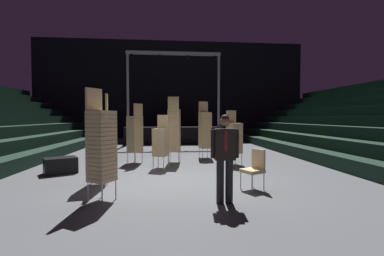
% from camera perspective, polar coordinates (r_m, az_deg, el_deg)
% --- Properties ---
extents(ground_plane, '(22.00, 30.00, 0.10)m').
position_cam_1_polar(ground_plane, '(7.35, -1.82, -11.54)').
color(ground_plane, '#515459').
extents(arena_end_wall, '(22.00, 0.30, 8.00)m').
position_cam_1_polar(arena_end_wall, '(22.25, -4.27, 8.19)').
color(arena_end_wall, black).
rests_on(arena_end_wall, ground_plane).
extents(stage_riser, '(6.21, 2.77, 5.82)m').
position_cam_1_polar(stage_riser, '(17.92, -3.97, -1.10)').
color(stage_riser, black).
rests_on(stage_riser, ground_plane).
extents(man_with_tie, '(0.57, 0.24, 1.76)m').
position_cam_1_polar(man_with_tie, '(5.30, 7.08, -5.37)').
color(man_with_tie, black).
rests_on(man_with_tie, ground_plane).
extents(chair_stack_front_left, '(0.51, 0.51, 2.48)m').
position_cam_1_polar(chair_stack_front_left, '(10.07, -3.85, -0.40)').
color(chair_stack_front_left, '#B2B5BA').
rests_on(chair_stack_front_left, ground_plane).
extents(chair_stack_front_right, '(0.61, 0.61, 2.31)m').
position_cam_1_polar(chair_stack_front_right, '(5.72, -18.93, -3.39)').
color(chair_stack_front_right, '#B2B5BA').
rests_on(chair_stack_front_right, ground_plane).
extents(chair_stack_mid_left, '(0.51, 0.51, 2.31)m').
position_cam_1_polar(chair_stack_mid_left, '(7.16, -19.29, -2.27)').
color(chair_stack_mid_left, '#B2B5BA').
rests_on(chair_stack_mid_left, ground_plane).
extents(chair_stack_mid_right, '(0.62, 0.62, 2.22)m').
position_cam_1_polar(chair_stack_mid_right, '(10.20, -12.17, -1.12)').
color(chair_stack_mid_right, '#B2B5BA').
rests_on(chair_stack_mid_right, ground_plane).
extents(chair_stack_mid_centre, '(0.58, 0.58, 1.96)m').
position_cam_1_polar(chair_stack_mid_centre, '(9.75, 9.06, -1.99)').
color(chair_stack_mid_centre, '#B2B5BA').
rests_on(chair_stack_mid_centre, ground_plane).
extents(chair_stack_rear_left, '(0.53, 0.53, 2.39)m').
position_cam_1_polar(chair_stack_rear_left, '(11.23, 2.81, -0.33)').
color(chair_stack_rear_left, '#B2B5BA').
rests_on(chair_stack_rear_left, ground_plane).
extents(chair_stack_rear_right, '(0.58, 0.58, 1.79)m').
position_cam_1_polar(chair_stack_rear_right, '(9.01, -6.72, -2.86)').
color(chair_stack_rear_right, '#B2B5BA').
rests_on(chair_stack_rear_right, ground_plane).
extents(equipment_road_case, '(1.08, 0.97, 0.48)m').
position_cam_1_polar(equipment_road_case, '(9.11, -26.41, -7.20)').
color(equipment_road_case, black).
rests_on(equipment_road_case, ground_plane).
extents(loose_chair_near_man, '(0.59, 0.59, 0.95)m').
position_cam_1_polar(loose_chair_near_man, '(6.54, 13.30, -8.11)').
color(loose_chair_near_man, '#B2B5BA').
rests_on(loose_chair_near_man, ground_plane).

